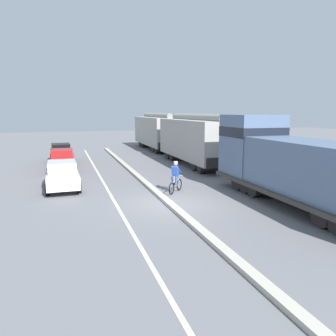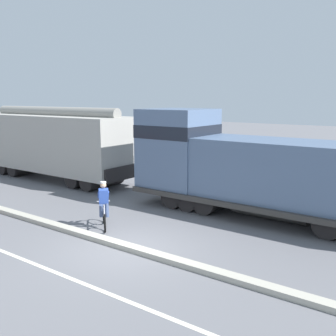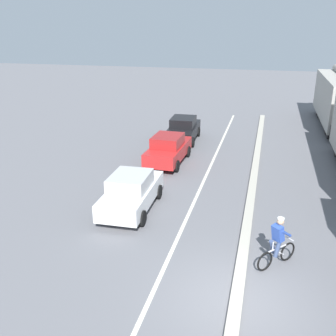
{
  "view_description": "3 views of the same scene",
  "coord_description": "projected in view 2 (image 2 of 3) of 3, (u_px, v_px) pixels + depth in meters",
  "views": [
    {
      "loc": [
        -4.61,
        -14.45,
        4.39
      ],
      "look_at": [
        0.77,
        2.45,
        1.31
      ],
      "focal_mm": 35.0,
      "sensor_mm": 36.0,
      "label": 1
    },
    {
      "loc": [
        -8.71,
        -7.92,
        4.7
      ],
      "look_at": [
        3.85,
        1.18,
        1.9
      ],
      "focal_mm": 42.0,
      "sensor_mm": 36.0,
      "label": 2
    },
    {
      "loc": [
        0.4,
        -9.36,
        7.39
      ],
      "look_at": [
        -3.87,
        7.22,
        1.07
      ],
      "focal_mm": 42.0,
      "sensor_mm": 36.0,
      "label": 3
    }
  ],
  "objects": [
    {
      "name": "cyclist",
      "position": [
        104.0,
        206.0,
        14.22
      ],
      "size": [
        1.2,
        1.3,
        1.71
      ],
      "color": "black",
      "rests_on": "ground"
    },
    {
      "name": "median_curb",
      "position": [
        15.0,
        214.0,
        15.8
      ],
      "size": [
        0.36,
        36.0,
        0.16
      ],
      "primitive_type": "cube",
      "color": "#B2AD9E",
      "rests_on": "ground"
    },
    {
      "name": "locomotive",
      "position": [
        252.0,
        171.0,
        15.61
      ],
      "size": [
        3.1,
        11.61,
        4.2
      ],
      "color": "slate",
      "rests_on": "ground"
    },
    {
      "name": "ground_plane",
      "position": [
        127.0,
        249.0,
        12.35
      ],
      "size": [
        120.0,
        120.0,
        0.0
      ],
      "primitive_type": "plane",
      "color": "slate"
    },
    {
      "name": "hopper_car_lead",
      "position": [
        55.0,
        144.0,
        22.59
      ],
      "size": [
        2.9,
        10.6,
        4.18
      ],
      "color": "#A29F98",
      "rests_on": "ground"
    }
  ]
}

